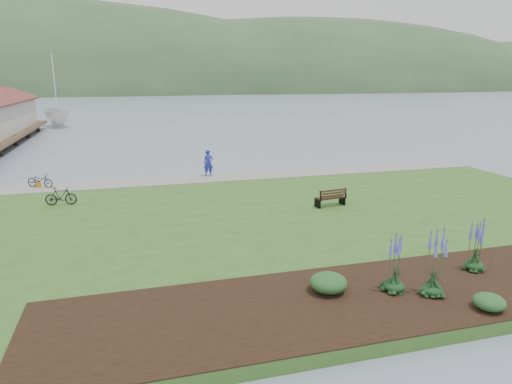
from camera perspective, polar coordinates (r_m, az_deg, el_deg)
ground at (r=22.33m, az=0.50°, el=-2.85°), size 600.00×600.00×0.00m
lawn at (r=20.45m, az=2.06°, el=-3.91°), size 34.00×20.00×0.40m
shoreline_path at (r=28.70m, az=-3.32°, el=1.87°), size 34.00×2.20×0.03m
garden_bed at (r=15.24m, az=22.47°, el=-10.75°), size 24.00×4.40×0.04m
far_hillside at (r=192.36m, az=-8.04°, el=12.25°), size 580.00×80.00×38.00m
park_bench at (r=22.49m, az=9.39°, el=-0.65°), size 1.55×0.82×0.92m
person at (r=28.86m, az=-5.98°, el=3.87°), size 0.74×0.52×1.98m
bicycle_a at (r=28.74m, az=-25.39°, el=1.34°), size 1.27×1.69×0.85m
bicycle_b at (r=24.38m, az=-23.22°, el=-0.49°), size 0.60×1.54×0.90m
sailboat at (r=66.65m, az=-23.39°, el=7.50°), size 14.94×15.05×29.90m
pannier at (r=28.81m, az=-25.52°, el=0.81°), size 0.25×0.33×0.31m
echium_0 at (r=14.09m, az=21.47°, el=-8.22°), size 0.62×0.62×2.31m
echium_1 at (r=16.44m, az=25.86°, el=-6.06°), size 0.62×0.62×1.97m
echium_4 at (r=13.99m, az=17.10°, el=-8.51°), size 0.62×0.62×2.17m
shrub_0 at (r=13.78m, az=9.05°, el=-11.13°), size 1.10×1.10×0.55m
shrub_1 at (r=14.20m, az=27.13°, el=-12.13°), size 0.85×0.85×0.42m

